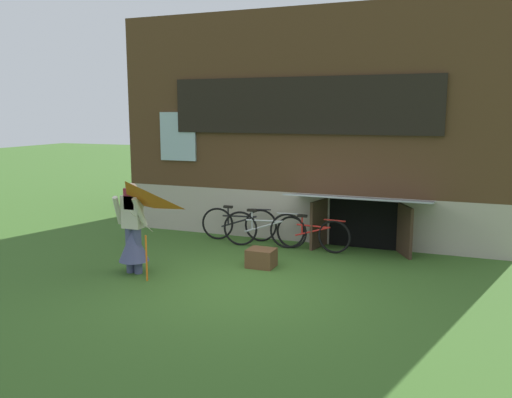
% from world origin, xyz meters
% --- Properties ---
extents(ground_plane, '(60.00, 60.00, 0.00)m').
position_xyz_m(ground_plane, '(0.00, 0.00, 0.00)').
color(ground_plane, '#386023').
extents(log_house, '(8.44, 5.83, 4.89)m').
position_xyz_m(log_house, '(0.00, 5.35, 2.44)').
color(log_house, '#ADA393').
rests_on(log_house, ground_plane).
extents(person, '(0.61, 0.52, 1.58)m').
position_xyz_m(person, '(-2.02, -0.19, 0.66)').
color(person, '#474C75').
rests_on(person, ground_plane).
extents(kite, '(1.05, 1.10, 1.56)m').
position_xyz_m(kite, '(-1.73, -0.77, 1.27)').
color(kite, orange).
rests_on(kite, ground_plane).
extents(bicycle_red, '(1.58, 0.18, 0.72)m').
position_xyz_m(bicycle_red, '(0.47, 2.37, 0.35)').
color(bicycle_red, black).
rests_on(bicycle_red, ground_plane).
extents(bicycle_silver, '(1.71, 0.28, 0.78)m').
position_xyz_m(bicycle_silver, '(-0.55, 2.30, 0.38)').
color(bicycle_silver, black).
rests_on(bicycle_silver, ground_plane).
extents(bicycle_black, '(1.65, 0.35, 0.76)m').
position_xyz_m(bicycle_black, '(-1.24, 2.63, 0.37)').
color(bicycle_black, black).
rests_on(bicycle_black, ground_plane).
extents(wooden_crate, '(0.49, 0.41, 0.33)m').
position_xyz_m(wooden_crate, '(-0.08, 0.95, 0.17)').
color(wooden_crate, brown).
rests_on(wooden_crate, ground_plane).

